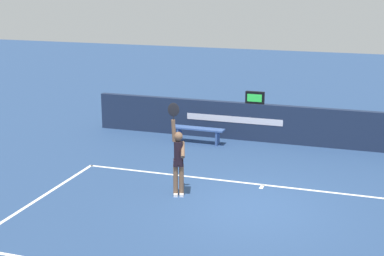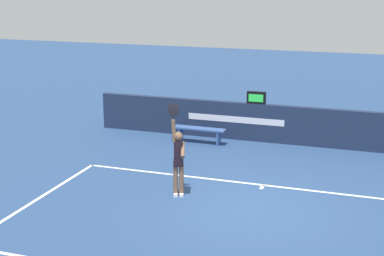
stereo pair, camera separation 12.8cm
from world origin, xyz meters
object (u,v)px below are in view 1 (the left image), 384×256
Objects in this scene: tennis_player at (178,158)px; courtside_bench_near at (198,131)px; tennis_ball at (172,108)px; speed_display at (255,98)px.

tennis_player reaches higher than courtside_bench_near.
tennis_ball is (-0.15, 0.01, 1.24)m from tennis_player.
courtside_bench_near is (-0.95, 4.57, -0.58)m from tennis_player.
tennis_ball reaches higher than courtside_bench_near.
speed_display is 8.75× the size of tennis_ball.
speed_display is at bearing 28.21° from courtside_bench_near.
tennis_ball is (-0.87, -5.46, 0.76)m from speed_display.
courtside_bench_near is at bearing 101.68° from tennis_player.
tennis_ball is at bearing -80.08° from courtside_bench_near.
tennis_player is 1.36× the size of courtside_bench_near.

